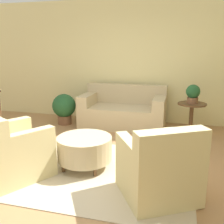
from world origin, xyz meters
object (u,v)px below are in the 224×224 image
side_table (191,113)px  potted_plant_on_side_table (193,93)px  ottoman_table (85,148)px  couch (123,111)px  armchair_left (11,152)px  armchair_right (159,170)px  potted_plant_floor (64,107)px

side_table → potted_plant_on_side_table: (0.00, 0.00, 0.40)m
ottoman_table → side_table: bearing=52.9°
couch → armchair_left: bearing=-108.9°
couch → armchair_right: size_ratio=1.68×
potted_plant_floor → armchair_left: bearing=-80.9°
ottoman_table → armchair_right: bearing=-25.3°
armchair_left → potted_plant_on_side_table: 3.55m
armchair_right → side_table: bearing=80.8°
couch → ottoman_table: (-0.09, -2.20, -0.03)m
couch → ottoman_table: 2.21m
armchair_left → potted_plant_floor: (-0.41, 2.53, 0.04)m
side_table → potted_plant_on_side_table: 0.40m
side_table → potted_plant_floor: potted_plant_floor is taller
couch → armchair_right: armchair_right is taller
side_table → armchair_left: bearing=-132.9°
ottoman_table → potted_plant_on_side_table: bearing=52.9°
ottoman_table → potted_plant_floor: bearing=122.2°
side_table → potted_plant_on_side_table: potted_plant_on_side_table is taller
side_table → armchair_right: bearing=-99.2°
potted_plant_on_side_table → couch: bearing=173.6°
armchair_right → potted_plant_floor: bearing=133.3°
side_table → potted_plant_floor: size_ratio=0.91×
armchair_right → potted_plant_on_side_table: 2.65m
side_table → ottoman_table: bearing=-127.1°
ottoman_table → side_table: 2.56m
couch → side_table: bearing=-6.4°
couch → armchair_left: armchair_left is taller
armchair_left → side_table: (2.39, 2.57, 0.08)m
armchair_left → ottoman_table: armchair_left is taller
ottoman_table → potted_plant_on_side_table: 2.61m
armchair_right → potted_plant_floor: 3.47m
potted_plant_on_side_table → side_table: bearing=-116.6°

